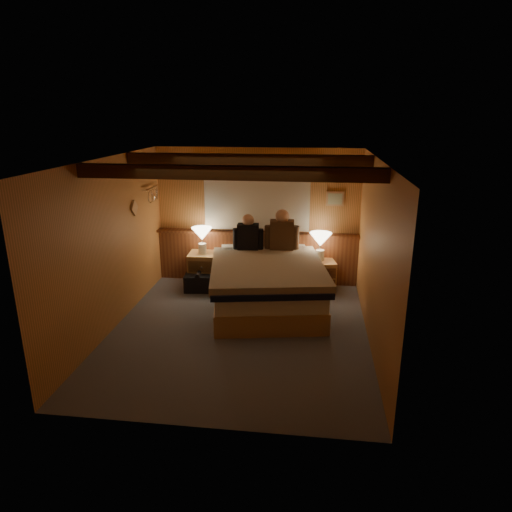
% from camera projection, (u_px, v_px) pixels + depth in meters
% --- Properties ---
extents(floor, '(4.20, 4.20, 0.00)m').
position_uv_depth(floor, '(239.00, 331.00, 6.48)').
color(floor, '#4E525D').
rests_on(floor, ground).
extents(ceiling, '(4.20, 4.20, 0.00)m').
position_uv_depth(ceiling, '(237.00, 160.00, 5.76)').
color(ceiling, '#DEA053').
rests_on(ceiling, wall_back).
extents(wall_back, '(3.60, 0.00, 3.60)m').
position_uv_depth(wall_back, '(257.00, 216.00, 8.11)').
color(wall_back, '#DA8B4E').
rests_on(wall_back, floor).
extents(wall_left, '(0.00, 4.20, 4.20)m').
position_uv_depth(wall_left, '(110.00, 246.00, 6.34)').
color(wall_left, '#DA8B4E').
rests_on(wall_left, floor).
extents(wall_right, '(0.00, 4.20, 4.20)m').
position_uv_depth(wall_right, '(375.00, 255.00, 5.91)').
color(wall_right, '#DA8B4E').
rests_on(wall_right, floor).
extents(wall_front, '(3.60, 0.00, 3.60)m').
position_uv_depth(wall_front, '(200.00, 317.00, 4.14)').
color(wall_front, '#DA8B4E').
rests_on(wall_front, floor).
extents(wainscot, '(3.60, 0.23, 0.94)m').
position_uv_depth(wainscot, '(257.00, 256.00, 8.26)').
color(wainscot, brown).
rests_on(wainscot, wall_back).
extents(curtain_window, '(2.18, 0.09, 1.11)m').
position_uv_depth(curtain_window, '(257.00, 199.00, 7.94)').
color(curtain_window, '#3F260F').
rests_on(curtain_window, wall_back).
extents(ceiling_beams, '(3.60, 1.65, 0.16)m').
position_uv_depth(ceiling_beams, '(239.00, 165.00, 5.93)').
color(ceiling_beams, '#3F260F').
rests_on(ceiling_beams, ceiling).
extents(coat_rail, '(0.05, 0.55, 0.24)m').
position_uv_depth(coat_rail, '(152.00, 193.00, 7.68)').
color(coat_rail, silver).
rests_on(coat_rail, wall_left).
extents(framed_print, '(0.30, 0.04, 0.25)m').
position_uv_depth(framed_print, '(335.00, 199.00, 7.82)').
color(framed_print, tan).
rests_on(framed_print, wall_back).
extents(bed, '(2.01, 2.45, 0.75)m').
position_uv_depth(bed, '(267.00, 284.00, 7.17)').
color(bed, '#AA7548').
rests_on(bed, floor).
extents(nightstand_left, '(0.56, 0.51, 0.59)m').
position_uv_depth(nightstand_left, '(205.00, 269.00, 8.14)').
color(nightstand_left, '#AA7548').
rests_on(nightstand_left, floor).
extents(nightstand_right, '(0.55, 0.51, 0.52)m').
position_uv_depth(nightstand_right, '(321.00, 275.00, 7.93)').
color(nightstand_right, '#AA7548').
rests_on(nightstand_right, floor).
extents(lamp_left, '(0.36, 0.36, 0.47)m').
position_uv_depth(lamp_left, '(202.00, 235.00, 7.95)').
color(lamp_left, silver).
rests_on(lamp_left, nightstand_left).
extents(lamp_right, '(0.38, 0.38, 0.49)m').
position_uv_depth(lamp_right, '(320.00, 241.00, 7.80)').
color(lamp_right, silver).
rests_on(lamp_right, nightstand_right).
extents(person_left, '(0.52, 0.22, 0.63)m').
position_uv_depth(person_left, '(248.00, 235.00, 7.69)').
color(person_left, black).
rests_on(person_left, bed).
extents(person_right, '(0.59, 0.25, 0.71)m').
position_uv_depth(person_right, '(282.00, 233.00, 7.69)').
color(person_right, '#49301D').
rests_on(person_right, bed).
extents(duffel_bag, '(0.51, 0.34, 0.35)m').
position_uv_depth(duffel_bag, '(199.00, 283.00, 7.89)').
color(duffel_bag, black).
rests_on(duffel_bag, floor).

